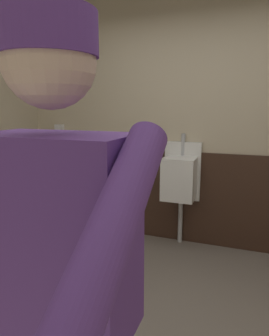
% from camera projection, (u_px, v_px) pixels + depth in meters
% --- Properties ---
extents(wall_back, '(4.80, 0.12, 2.77)m').
position_uv_depth(wall_back, '(202.00, 120.00, 3.28)').
color(wall_back, beige).
rests_on(wall_back, ground_plane).
extents(wainscot_band_back, '(4.20, 0.03, 1.04)m').
position_uv_depth(wainscot_band_back, '(198.00, 199.00, 3.38)').
color(wainscot_band_back, '#382319').
rests_on(wainscot_band_back, ground_plane).
extents(urinal_solo, '(0.40, 0.34, 1.24)m').
position_uv_depth(urinal_solo, '(180.00, 178.00, 3.26)').
color(urinal_solo, white).
rests_on(urinal_solo, ground_plane).
extents(person, '(0.64, 0.60, 1.75)m').
position_uv_depth(person, '(60.00, 279.00, 0.86)').
color(person, '#2D3342').
rests_on(person, ground_plane).
extents(soap_dispenser, '(0.10, 0.07, 0.18)m').
position_uv_depth(soap_dispenser, '(60.00, 132.00, 3.82)').
color(soap_dispenser, silver).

